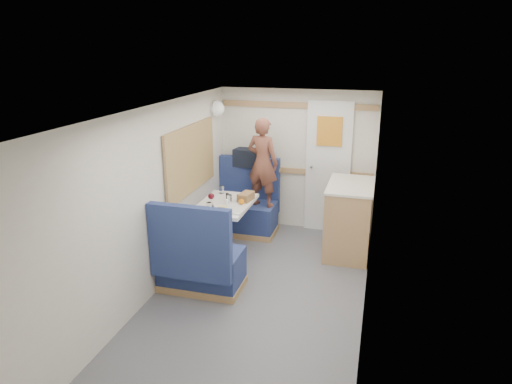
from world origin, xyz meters
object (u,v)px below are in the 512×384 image
(tray, at_px, (235,209))
(salt_grinder, at_px, (227,203))
(person, at_px, (263,163))
(tumbler_right, at_px, (229,199))
(beer_glass, at_px, (239,198))
(duffel_bag, at_px, (253,158))
(orange_fruit, at_px, (241,202))
(tumbler_left, at_px, (209,206))
(galley_counter, at_px, (349,218))
(dome_light, at_px, (217,108))
(bread_loaf, at_px, (246,197))
(tumbler_mid, at_px, (222,190))
(cheese_block, at_px, (222,207))
(wine_glass, at_px, (211,197))
(dinette_table, at_px, (225,215))
(bench_near, at_px, (199,265))
(bench_far, at_px, (246,211))
(pepper_grinder, at_px, (227,197))

(tray, height_order, salt_grinder, salt_grinder)
(person, bearing_deg, tumbler_right, 87.25)
(beer_glass, bearing_deg, duffel_bag, 96.70)
(orange_fruit, relative_size, tumbler_left, 0.66)
(galley_counter, bearing_deg, dome_light, 170.82)
(beer_glass, bearing_deg, bread_loaf, 46.93)
(tumbler_mid, bearing_deg, tumbler_right, -56.13)
(duffel_bag, xyz_separation_m, orange_fruit, (0.19, -1.16, -0.25))
(cheese_block, bearing_deg, salt_grinder, 89.59)
(duffel_bag, bearing_deg, cheese_block, -81.66)
(galley_counter, relative_size, tumbler_right, 9.04)
(wine_glass, bearing_deg, galley_counter, 24.35)
(galley_counter, distance_m, beer_glass, 1.42)
(dinette_table, distance_m, orange_fruit, 0.31)
(bread_loaf, bearing_deg, cheese_block, -112.34)
(person, xyz_separation_m, cheese_block, (-0.21, -1.03, -0.30))
(dome_light, relative_size, galley_counter, 0.22)
(bench_near, bearing_deg, tumbler_right, 86.72)
(cheese_block, distance_m, bread_loaf, 0.44)
(dome_light, bearing_deg, tumbler_right, -61.92)
(tumbler_mid, bearing_deg, tray, -56.74)
(dinette_table, distance_m, wine_glass, 0.34)
(bench_far, xyz_separation_m, bread_loaf, (0.22, -0.71, 0.47))
(bench_far, bearing_deg, person, -17.40)
(duffel_bag, bearing_deg, galley_counter, -14.31)
(duffel_bag, height_order, pepper_grinder, duffel_bag)
(dinette_table, xyz_separation_m, beer_glass, (0.16, 0.08, 0.20))
(bench_near, xyz_separation_m, cheese_block, (0.06, 0.61, 0.45))
(wine_glass, height_order, tumbler_mid, wine_glass)
(orange_fruit, relative_size, tumbler_mid, 0.64)
(bench_near, xyz_separation_m, person, (0.27, 1.64, 0.76))
(tumbler_right, distance_m, salt_grinder, 0.12)
(tumbler_mid, bearing_deg, beer_glass, -39.26)
(beer_glass, bearing_deg, bench_near, -99.39)
(bench_near, height_order, salt_grinder, bench_near)
(person, height_order, bread_loaf, person)
(cheese_block, bearing_deg, dinette_table, 103.00)
(dome_light, distance_m, wine_glass, 1.39)
(bench_far, bearing_deg, wine_glass, -96.26)
(salt_grinder, bearing_deg, galley_counter, 24.73)
(orange_fruit, distance_m, pepper_grinder, 0.26)
(bench_near, relative_size, duffel_bag, 2.01)
(bench_near, xyz_separation_m, tray, (0.19, 0.67, 0.43))
(orange_fruit, distance_m, beer_glass, 0.14)
(dome_light, bearing_deg, pepper_grinder, -62.71)
(galley_counter, xyz_separation_m, person, (-1.20, 0.23, 0.59))
(person, distance_m, bread_loaf, 0.69)
(beer_glass, bearing_deg, dinette_table, -152.00)
(tray, xyz_separation_m, bread_loaf, (0.04, 0.35, 0.04))
(dome_light, height_order, tray, dome_light)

